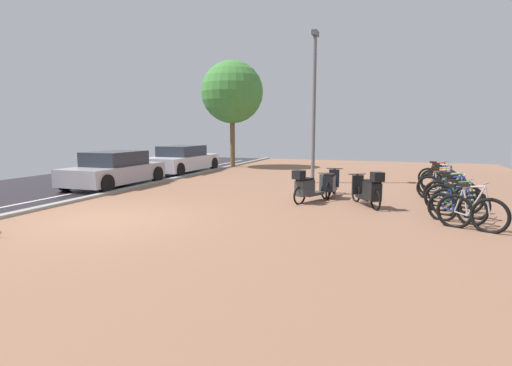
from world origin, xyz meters
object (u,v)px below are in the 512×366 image
Objects in this scene: bicycle_rack_07 at (441,185)px; scooter_far at (331,184)px; bicycle_rack_01 at (457,208)px; lamp_post at (314,100)px; scooter_near at (369,190)px; bicycle_rack_00 at (472,213)px; bicycle_rack_04 at (451,194)px; scooter_mid at (309,187)px; bicycle_rack_06 at (441,188)px; bicycle_rack_05 at (452,191)px; bicycle_rack_02 at (459,203)px; bicycle_rack_03 at (454,198)px; street_tree at (232,92)px; parked_car_near at (114,170)px; bicycle_rack_09 at (441,180)px; bicycle_rack_10 at (438,178)px; parked_car_far at (182,160)px; bicycle_rack_08 at (443,183)px.

bicycle_rack_07 reaches higher than scooter_far.
bicycle_rack_01 is at bearing -37.44° from scooter_far.
scooter_near is at bearing -61.32° from lamp_post.
bicycle_rack_00 is 0.67m from bicycle_rack_01.
scooter_mid is (-3.75, -0.50, 0.09)m from bicycle_rack_04.
bicycle_rack_00 is at bearing -40.71° from scooter_near.
bicycle_rack_06 is at bearing 96.52° from bicycle_rack_04.
bicycle_rack_05 is 6.21m from lamp_post.
bicycle_rack_02 is 0.96× the size of bicycle_rack_05.
scooter_mid is at bearing -153.82° from bicycle_rack_06.
lamp_post is (-1.20, 3.20, 2.77)m from scooter_far.
scooter_far is (0.46, 1.03, -0.03)m from scooter_mid.
bicycle_rack_07 is 0.85× the size of scooter_near.
lamp_post is (-4.48, 4.38, 2.82)m from bicycle_rack_03.
bicycle_rack_02 is 3.20m from bicycle_rack_07.
parked_car_near is at bearing -97.65° from street_tree.
parked_car_near reaches higher than bicycle_rack_05.
bicycle_rack_09 reaches higher than bicycle_rack_02.
bicycle_rack_04 is 0.35× the size of parked_car_near.
bicycle_rack_02 is 2.20m from scooter_near.
bicycle_rack_00 is at bearing -87.67° from bicycle_rack_04.
bicycle_rack_00 is at bearing -86.27° from bicycle_rack_06.
bicycle_rack_10 is at bearing 91.75° from bicycle_rack_05.
street_tree reaches higher than bicycle_rack_04.
bicycle_rack_00 reaches higher than scooter_mid.
bicycle_rack_06 is 11.06m from parked_car_near.
bicycle_rack_04 is 6.49m from lamp_post.
bicycle_rack_10 is (-0.05, 5.11, 0.02)m from bicycle_rack_02.
bicycle_rack_03 is 1.05× the size of bicycle_rack_09.
bicycle_rack_07 is 0.75× the size of scooter_far.
parked_car_far reaches higher than bicycle_rack_07.
bicycle_rack_01 is 5.75m from bicycle_rack_10.
scooter_far is at bearing 170.82° from bicycle_rack_04.
bicycle_rack_00 is 0.98× the size of bicycle_rack_06.
parked_car_far reaches higher than bicycle_rack_01.
bicycle_rack_01 is 1.28m from bicycle_rack_03.
bicycle_rack_08 is at bearing 88.95° from bicycle_rack_03.
bicycle_rack_08 is 0.24× the size of street_tree.
bicycle_rack_08 is 3.87m from scooter_near.
street_tree is at bearing 128.80° from scooter_far.
bicycle_rack_00 is 4.48m from bicycle_rack_07.
bicycle_rack_06 is 13.02m from street_tree.
scooter_near is (-2.00, -2.59, 0.11)m from bicycle_rack_07.
bicycle_rack_01 is at bearing -101.71° from bicycle_rack_02.
bicycle_rack_10 is 5.72m from scooter_mid.
lamp_post is at bearing -43.05° from street_tree.
bicycle_rack_00 reaches higher than bicycle_rack_05.
bicycle_rack_03 is 1.04× the size of bicycle_rack_10.
bicycle_rack_08 is at bearing -87.45° from bicycle_rack_10.
scooter_mid is (-1.68, 0.18, -0.02)m from scooter_near.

